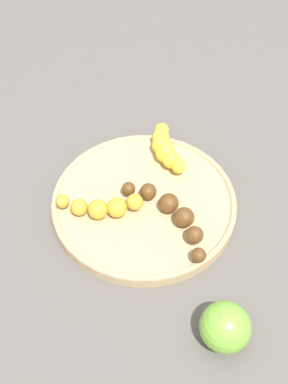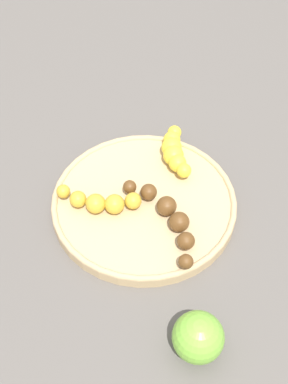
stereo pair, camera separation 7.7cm
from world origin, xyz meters
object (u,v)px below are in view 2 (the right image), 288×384
Objects in this scene: fruit_bowl at (144,202)px; banana_overripe at (168,216)px; banana_spotted at (105,201)px; banana_yellow at (174,151)px; apple_green at (198,337)px.

banana_overripe is at bearing 109.67° from fruit_bowl.
banana_spotted is at bearing -5.26° from fruit_bowl.
fruit_bowl is 0.11m from banana_yellow.
apple_green is (0.03, 0.19, -0.00)m from banana_overripe.
banana_spotted is (0.06, -0.01, 0.02)m from fruit_bowl.
banana_overripe is 2.67× the size of apple_green.
banana_overripe is at bearing 74.74° from banana_spotted.
banana_overripe and banana_spotted have the same top height.
banana_overripe is at bearing 76.36° from banana_yellow.
apple_green reaches higher than banana_spotted.
banana_overripe is 0.14m from banana_yellow.
banana_overripe is at bearing -99.87° from apple_green.
fruit_bowl is 0.07m from banana_spotted.
banana_spotted reaches higher than fruit_bowl.
banana_spotted is 2.21× the size of apple_green.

